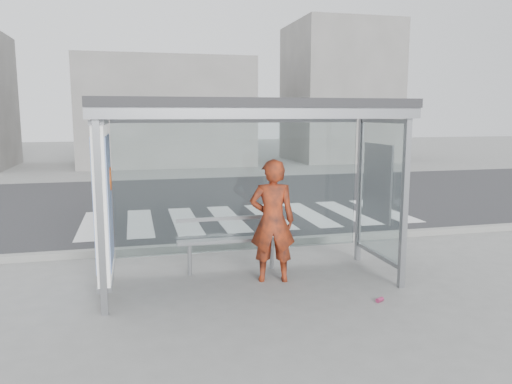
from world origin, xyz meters
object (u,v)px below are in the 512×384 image
bus_shelter (224,146)px  person (272,221)px  soda_can (380,300)px  bench (231,239)px

bus_shelter → person: bearing=-3.1°
person → soda_can: bearing=146.3°
person → soda_can: (1.13, -1.15, -0.87)m
person → bus_shelter: bearing=8.7°
bus_shelter → bench: bus_shelter is taller
person → bench: bearing=-36.5°
bus_shelter → person: size_ratio=2.37×
bus_shelter → person: bus_shelter is taller
person → soda_can: 1.83m
bus_shelter → bench: (0.19, 0.52, -1.47)m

